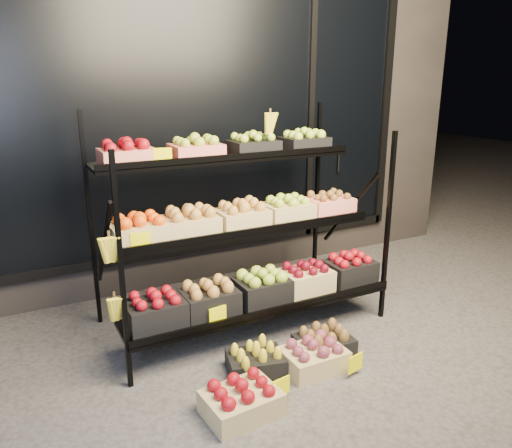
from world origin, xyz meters
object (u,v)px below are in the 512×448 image
display_rack (244,228)px  floor_crate_left (241,399)px  floor_crate_midleft (256,360)px  floor_crate_midright (313,355)px

display_rack → floor_crate_left: 1.31m
display_rack → floor_crate_left: display_rack is taller
floor_crate_left → floor_crate_midleft: floor_crate_left is taller
display_rack → floor_crate_midleft: 0.98m
display_rack → floor_crate_midleft: bearing=-110.3°
display_rack → floor_crate_midright: display_rack is taller
floor_crate_left → floor_crate_midright: floor_crate_left is taller
floor_crate_midright → display_rack: bearing=99.1°
floor_crate_midleft → floor_crate_midright: size_ratio=1.02×
display_rack → floor_crate_midright: size_ratio=5.32×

